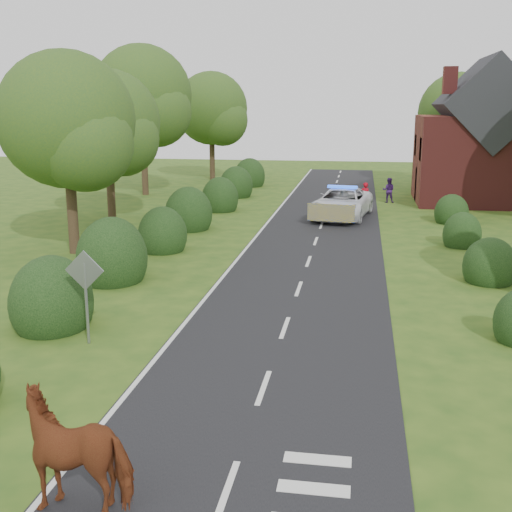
% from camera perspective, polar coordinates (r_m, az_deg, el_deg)
% --- Properties ---
extents(ground, '(120.00, 120.00, 0.00)m').
position_cam_1_polar(ground, '(14.62, 0.67, -11.68)').
color(ground, '#2C4F18').
extents(road, '(6.00, 70.00, 0.02)m').
position_cam_1_polar(road, '(28.83, 5.18, 0.90)').
color(road, black).
rests_on(road, ground).
extents(road_markings, '(4.96, 70.00, 0.01)m').
position_cam_1_polar(road_markings, '(26.98, 1.46, 0.12)').
color(road_markings, white).
rests_on(road_markings, road).
extents(hedgerow_left, '(2.75, 50.41, 3.00)m').
position_cam_1_polar(hedgerow_left, '(26.76, -9.37, 1.42)').
color(hedgerow_left, black).
rests_on(hedgerow_left, ground).
extents(hedgerow_right, '(2.10, 45.78, 2.10)m').
position_cam_1_polar(hedgerow_right, '(25.37, 19.57, -0.28)').
color(hedgerow_right, black).
rests_on(hedgerow_right, ground).
extents(tree_left_a, '(5.74, 5.60, 8.38)m').
position_cam_1_polar(tree_left_a, '(27.59, -16.14, 11.06)').
color(tree_left_a, '#332316').
rests_on(tree_left_a, ground).
extents(tree_left_b, '(5.74, 5.60, 8.07)m').
position_cam_1_polar(tree_left_b, '(35.53, -12.77, 11.16)').
color(tree_left_b, '#332316').
rests_on(tree_left_b, ground).
extents(tree_left_c, '(6.97, 6.80, 10.22)m').
position_cam_1_polar(tree_left_c, '(45.37, -9.81, 13.56)').
color(tree_left_c, '#332316').
rests_on(tree_left_c, ground).
extents(tree_left_d, '(6.15, 6.00, 8.89)m').
position_cam_1_polar(tree_left_d, '(54.34, -3.74, 12.70)').
color(tree_left_d, '#332316').
rests_on(tree_left_d, ground).
extents(tree_right_c, '(6.15, 6.00, 8.58)m').
position_cam_1_polar(tree_right_c, '(51.47, 17.87, 11.75)').
color(tree_right_c, '#332316').
rests_on(tree_right_c, ground).
extents(road_sign, '(1.06, 0.08, 2.53)m').
position_cam_1_polar(road_sign, '(17.24, -14.94, -2.36)').
color(road_sign, gray).
rests_on(road_sign, ground).
extents(house, '(8.00, 7.40, 9.17)m').
position_cam_1_polar(house, '(43.81, 19.48, 9.43)').
color(house, maroon).
rests_on(house, ground).
extents(cow, '(2.30, 1.31, 1.58)m').
position_cam_1_polar(cow, '(10.92, -15.36, -16.72)').
color(cow, maroon).
rests_on(cow, ground).
extents(police_van, '(3.63, 6.34, 1.80)m').
position_cam_1_polar(police_van, '(36.19, 7.64, 4.69)').
color(police_van, white).
rests_on(police_van, ground).
extents(pedestrian_red, '(0.71, 0.60, 1.64)m').
position_cam_1_polar(pedestrian_red, '(39.25, 9.64, 5.27)').
color(pedestrian_red, '#AD0A19').
rests_on(pedestrian_red, ground).
extents(pedestrian_purple, '(0.82, 0.66, 1.60)m').
position_cam_1_polar(pedestrian_purple, '(42.42, 11.70, 5.75)').
color(pedestrian_purple, '#381959').
rests_on(pedestrian_purple, ground).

